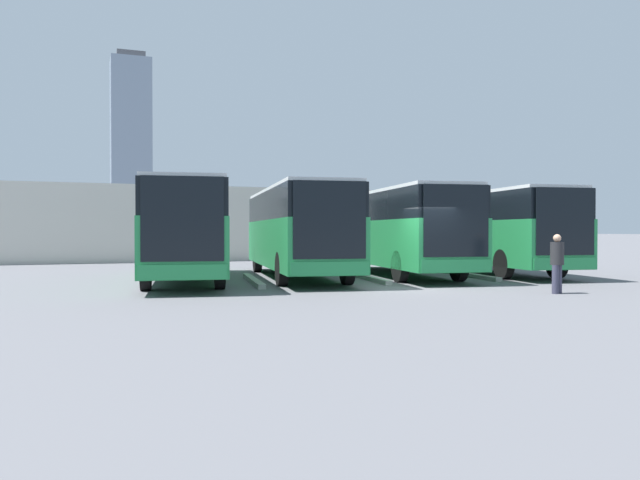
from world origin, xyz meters
TOP-DOWN VIEW (x-y plane):
  - ground_plane at (0.00, 0.00)m, footprint 600.00×600.00m
  - bus_0 at (-6.30, -5.08)m, footprint 4.09×11.50m
  - curb_divider_0 at (-4.20, -3.42)m, footprint 1.00×5.14m
  - bus_1 at (-2.10, -5.16)m, footprint 4.09×11.50m
  - curb_divider_1 at (0.00, -3.49)m, footprint 1.00×5.14m
  - bus_2 at (2.10, -5.24)m, footprint 4.09×11.50m
  - curb_divider_2 at (4.20, -3.57)m, footprint 1.00×5.14m
  - bus_3 at (6.30, -5.18)m, footprint 4.09×11.50m
  - pedestrian at (-2.85, 3.04)m, footprint 0.49×0.49m
  - station_building at (0.00, -24.45)m, footprint 33.98×14.00m
  - office_tower at (-6.28, -224.53)m, footprint 14.31×14.31m

SIDE VIEW (x-z plane):
  - ground_plane at x=0.00m, z-range 0.00..0.00m
  - curb_divider_0 at x=-4.20m, z-range 0.00..0.15m
  - curb_divider_1 at x=0.00m, z-range 0.00..0.15m
  - curb_divider_2 at x=4.20m, z-range 0.00..0.15m
  - pedestrian at x=-2.85m, z-range 0.06..1.73m
  - bus_0 at x=-6.30m, z-range 0.19..3.52m
  - bus_1 at x=-2.10m, z-range 0.19..3.52m
  - bus_2 at x=2.10m, z-range 0.19..3.52m
  - bus_3 at x=6.30m, z-range 0.19..3.52m
  - station_building at x=0.00m, z-range 0.03..4.40m
  - office_tower at x=-6.28m, z-range -0.60..67.02m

